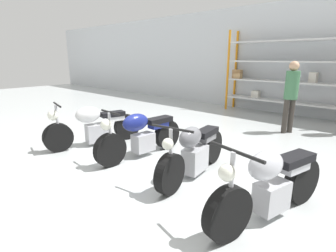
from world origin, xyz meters
The scene contains 8 objects.
ground_plane centered at (0.00, 0.00, 0.00)m, with size 30.00×30.00×0.00m, color #B2B7B7.
back_wall centered at (0.00, 6.26, 1.80)m, with size 30.00×0.08×3.60m.
shelving_rack centered at (0.01, 5.91, 1.38)m, with size 4.19×0.63×2.77m.
motorcycle_white centered at (-1.88, 0.07, 0.42)m, with size 0.77×2.09×0.98m.
motorcycle_blue centered at (-0.62, 0.31, 0.43)m, with size 0.56×1.98×0.98m.
motorcycle_grey centered at (0.65, 0.32, 0.41)m, with size 0.66×1.96×0.96m.
motorcycle_silver centered at (2.01, -0.02, 0.44)m, with size 0.78×1.94×1.00m.
person_browsing centered at (0.85, 3.93, 1.05)m, with size 0.44×0.44×1.78m.
Camera 1 is at (3.02, -2.84, 1.87)m, focal length 28.00 mm.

